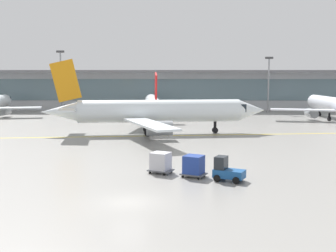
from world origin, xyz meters
TOP-DOWN VIEW (x-y plane):
  - ground_plane at (0.00, 0.00)m, footprint 400.00×400.00m
  - taxiway_centreline_stripe at (1.16, 32.68)m, footprint 109.37×12.50m
  - terminal_concourse at (0.00, 77.93)m, footprint 212.52×11.00m
  - gate_airplane_2 at (-0.91, 58.69)m, footprint 25.75×27.81m
  - gate_airplane_3 at (34.60, 54.00)m, footprint 26.28×28.39m
  - taxiing_regional_jet at (0.73, 34.63)m, footprint 33.68×31.13m
  - baggage_tug at (7.82, 6.32)m, footprint 2.95×2.46m
  - cargo_dolly_lead at (5.03, 7.68)m, footprint 2.59×2.36m
  - cargo_dolly_trailing at (2.04, 9.13)m, footprint 2.59×2.36m
  - apron_light_mast_1 at (-22.78, 71.13)m, footprint 1.80×0.36m
  - apron_light_mast_2 at (24.83, 69.71)m, footprint 1.80×0.36m

SIDE VIEW (x-z plane):
  - ground_plane at x=0.00m, z-range 0.00..0.00m
  - taxiway_centreline_stripe at x=1.16m, z-range 0.00..0.01m
  - baggage_tug at x=7.82m, z-range -0.16..1.94m
  - cargo_dolly_lead at x=5.03m, z-range 0.08..2.02m
  - cargo_dolly_trailing at x=2.04m, z-range 0.08..2.02m
  - gate_airplane_2 at x=-0.91m, z-range -1.84..7.36m
  - gate_airplane_3 at x=34.60m, z-range -1.88..7.52m
  - taxiing_regional_jet at x=0.73m, z-range -2.23..8.92m
  - terminal_concourse at x=0.00m, z-range 0.12..9.72m
  - apron_light_mast_2 at x=24.83m, z-range 0.68..13.24m
  - apron_light_mast_1 at x=-22.78m, z-range 0.69..14.74m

